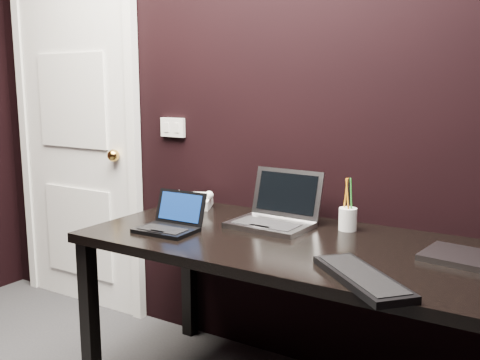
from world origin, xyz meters
The scene contains 11 objects.
wall_back centered at (0.00, 1.80, 1.30)m, with size 4.00×4.00×0.00m, color black.
door centered at (-1.35, 1.78, 1.04)m, with size 0.99×0.10×2.14m.
wall_switch centered at (-0.62, 1.79, 1.12)m, with size 0.15×0.02×0.10m.
desk centered at (0.30, 1.40, 0.66)m, with size 1.70×0.80×0.74m.
netbook centered at (-0.21, 1.25, 0.77)m, with size 0.25×0.22×0.15m.
silver_laptop centered at (0.12, 1.55, 0.78)m, with size 0.35×0.31×0.23m.
ext_keyboard centered at (0.67, 1.10, 0.75)m, with size 0.40×0.38×0.03m.
closed_laptop centered at (0.92, 1.48, 0.75)m, with size 0.33×0.26×0.02m.
desk_phone centered at (-0.38, 1.65, 0.78)m, with size 0.21×0.20×0.10m.
mobile_phone centered at (-0.41, 1.48, 0.77)m, with size 0.06×0.05×0.09m.
pen_cup centered at (0.42, 1.65, 0.79)m, with size 0.10×0.10×0.22m.
Camera 1 is at (1.17, -0.43, 1.33)m, focal length 40.00 mm.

